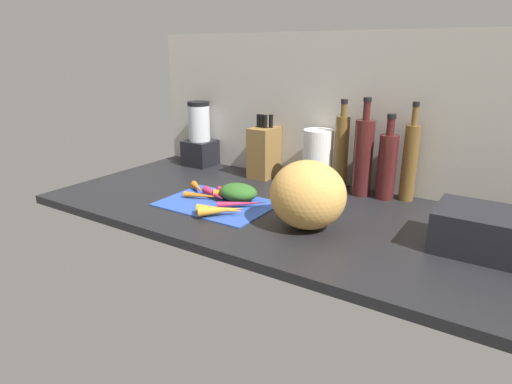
{
  "coord_description": "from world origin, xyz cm",
  "views": [
    {
      "loc": [
        70.69,
        -125.47,
        53.26
      ],
      "look_at": [
        -1.96,
        -12.97,
        8.89
      ],
      "focal_mm": 30.33,
      "sensor_mm": 36.0,
      "label": 1
    }
  ],
  "objects_px": {
    "bottle_2": "(387,165)",
    "dish_rack": "(491,232)",
    "bottle_3": "(410,161)",
    "carrot_2": "(220,210)",
    "knife_block": "(264,152)",
    "bottle_0": "(341,152)",
    "bottle_1": "(363,156)",
    "blender_appliance": "(200,138)",
    "carrot_1": "(221,210)",
    "carrot_8": "(203,196)",
    "carrot_5": "(198,188)",
    "paper_towel_roll": "(318,159)",
    "carrot_0": "(214,194)",
    "carrot_6": "(240,193)",
    "carrot_7": "(226,194)",
    "carrot_4": "(242,204)",
    "winter_squash": "(308,195)",
    "carrot_3": "(227,193)",
    "cutting_board": "(217,203)"
  },
  "relations": [
    {
      "from": "bottle_0",
      "to": "bottle_1",
      "type": "bearing_deg",
      "value": -9.26
    },
    {
      "from": "bottle_2",
      "to": "winter_squash",
      "type": "bearing_deg",
      "value": -106.28
    },
    {
      "from": "carrot_3",
      "to": "knife_block",
      "type": "bearing_deg",
      "value": 98.45
    },
    {
      "from": "paper_towel_roll",
      "to": "bottle_1",
      "type": "distance_m",
      "value": 0.19
    },
    {
      "from": "carrot_0",
      "to": "carrot_6",
      "type": "distance_m",
      "value": 0.1
    },
    {
      "from": "winter_squash",
      "to": "carrot_4",
      "type": "bearing_deg",
      "value": 174.78
    },
    {
      "from": "knife_block",
      "to": "bottle_2",
      "type": "distance_m",
      "value": 0.53
    },
    {
      "from": "carrot_0",
      "to": "carrot_5",
      "type": "distance_m",
      "value": 0.12
    },
    {
      "from": "knife_block",
      "to": "carrot_2",
      "type": "bearing_deg",
      "value": -75.0
    },
    {
      "from": "carrot_2",
      "to": "winter_squash",
      "type": "distance_m",
      "value": 0.3
    },
    {
      "from": "carrot_1",
      "to": "winter_squash",
      "type": "relative_size",
      "value": 0.65
    },
    {
      "from": "carrot_2",
      "to": "knife_block",
      "type": "height_order",
      "value": "knife_block"
    },
    {
      "from": "knife_block",
      "to": "bottle_0",
      "type": "xyz_separation_m",
      "value": [
        0.35,
        0.01,
        0.04
      ]
    },
    {
      "from": "carrot_0",
      "to": "paper_towel_roll",
      "type": "height_order",
      "value": "paper_towel_roll"
    },
    {
      "from": "carrot_7",
      "to": "blender_appliance",
      "type": "bearing_deg",
      "value": 139.67
    },
    {
      "from": "carrot_0",
      "to": "carrot_1",
      "type": "height_order",
      "value": "carrot_1"
    },
    {
      "from": "carrot_5",
      "to": "bottle_1",
      "type": "bearing_deg",
      "value": 31.16
    },
    {
      "from": "carrot_3",
      "to": "bottle_3",
      "type": "height_order",
      "value": "bottle_3"
    },
    {
      "from": "carrot_7",
      "to": "carrot_8",
      "type": "relative_size",
      "value": 0.92
    },
    {
      "from": "bottle_3",
      "to": "dish_rack",
      "type": "xyz_separation_m",
      "value": [
        0.31,
        -0.32,
        -0.09
      ]
    },
    {
      "from": "dish_rack",
      "to": "carrot_1",
      "type": "bearing_deg",
      "value": -165.99
    },
    {
      "from": "knife_block",
      "to": "blender_appliance",
      "type": "xyz_separation_m",
      "value": [
        -0.36,
        0.0,
        0.02
      ]
    },
    {
      "from": "bottle_2",
      "to": "dish_rack",
      "type": "height_order",
      "value": "bottle_2"
    },
    {
      "from": "carrot_7",
      "to": "bottle_1",
      "type": "bearing_deg",
      "value": 39.81
    },
    {
      "from": "carrot_5",
      "to": "paper_towel_roll",
      "type": "height_order",
      "value": "paper_towel_roll"
    },
    {
      "from": "carrot_3",
      "to": "bottle_2",
      "type": "relative_size",
      "value": 0.32
    },
    {
      "from": "carrot_7",
      "to": "dish_rack",
      "type": "distance_m",
      "value": 0.87
    },
    {
      "from": "carrot_6",
      "to": "bottle_2",
      "type": "xyz_separation_m",
      "value": [
        0.44,
        0.31,
        0.1
      ]
    },
    {
      "from": "bottle_3",
      "to": "carrot_8",
      "type": "bearing_deg",
      "value": -146.39
    },
    {
      "from": "carrot_1",
      "to": "winter_squash",
      "type": "bearing_deg",
      "value": 16.27
    },
    {
      "from": "carrot_3",
      "to": "carrot_6",
      "type": "height_order",
      "value": "same"
    },
    {
      "from": "cutting_board",
      "to": "carrot_7",
      "type": "distance_m",
      "value": 0.06
    },
    {
      "from": "blender_appliance",
      "to": "bottle_3",
      "type": "xyz_separation_m",
      "value": [
        0.97,
        0.02,
        0.02
      ]
    },
    {
      "from": "carrot_4",
      "to": "carrot_6",
      "type": "xyz_separation_m",
      "value": [
        -0.06,
        0.07,
        0.01
      ]
    },
    {
      "from": "carrot_4",
      "to": "carrot_8",
      "type": "xyz_separation_m",
      "value": [
        -0.17,
        -0.0,
        -0.0
      ]
    },
    {
      "from": "carrot_1",
      "to": "carrot_8",
      "type": "distance_m",
      "value": 0.19
    },
    {
      "from": "bottle_2",
      "to": "bottle_3",
      "type": "bearing_deg",
      "value": 19.72
    },
    {
      "from": "carrot_2",
      "to": "bottle_0",
      "type": "distance_m",
      "value": 0.55
    },
    {
      "from": "carrot_4",
      "to": "carrot_7",
      "type": "height_order",
      "value": "carrot_7"
    },
    {
      "from": "carrot_5",
      "to": "carrot_6",
      "type": "bearing_deg",
      "value": 7.18
    },
    {
      "from": "winter_squash",
      "to": "bottle_2",
      "type": "height_order",
      "value": "bottle_2"
    },
    {
      "from": "carrot_2",
      "to": "bottle_3",
      "type": "xyz_separation_m",
      "value": [
        0.48,
        0.51,
        0.12
      ]
    },
    {
      "from": "carrot_3",
      "to": "carrot_8",
      "type": "relative_size",
      "value": 0.67
    },
    {
      "from": "carrot_6",
      "to": "carrot_7",
      "type": "relative_size",
      "value": 0.98
    },
    {
      "from": "carrot_2",
      "to": "carrot_3",
      "type": "xyz_separation_m",
      "value": [
        -0.08,
        0.15,
        0.0
      ]
    },
    {
      "from": "carrot_2",
      "to": "dish_rack",
      "type": "relative_size",
      "value": 0.55
    },
    {
      "from": "carrot_8",
      "to": "bottle_0",
      "type": "bearing_deg",
      "value": 47.07
    },
    {
      "from": "bottle_0",
      "to": "dish_rack",
      "type": "relative_size",
      "value": 1.22
    },
    {
      "from": "bottle_2",
      "to": "dish_rack",
      "type": "distance_m",
      "value": 0.49
    },
    {
      "from": "bottle_3",
      "to": "carrot_5",
      "type": "bearing_deg",
      "value": -152.86
    }
  ]
}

